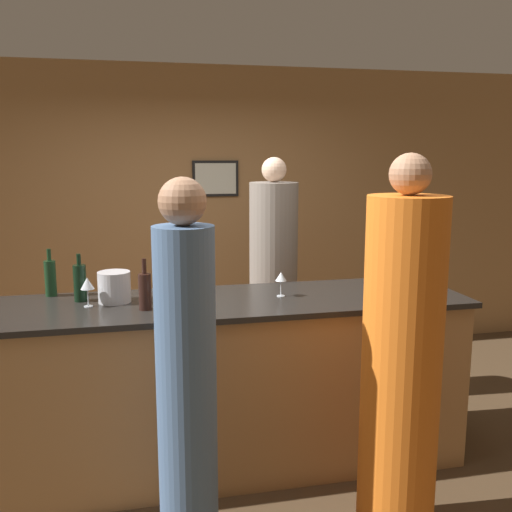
# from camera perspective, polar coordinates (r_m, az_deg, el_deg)

# --- Properties ---
(ground_plane) EXTENTS (14.00, 14.00, 0.00)m
(ground_plane) POSITION_cam_1_polar(r_m,az_deg,el_deg) (3.95, -2.85, -19.94)
(ground_plane) COLOR #4C3823
(back_wall) EXTENTS (8.00, 0.08, 2.80)m
(back_wall) POSITION_cam_1_polar(r_m,az_deg,el_deg) (5.53, -6.63, 4.08)
(back_wall) COLOR #A37547
(back_wall) RESTS_ON ground_plane
(bar_counter) EXTENTS (3.01, 0.81, 1.09)m
(bar_counter) POSITION_cam_1_polar(r_m,az_deg,el_deg) (3.70, -2.93, -12.58)
(bar_counter) COLOR #B27F4C
(bar_counter) RESTS_ON ground_plane
(bartender) EXTENTS (0.38, 0.38, 1.96)m
(bartender) POSITION_cam_1_polar(r_m,az_deg,el_deg) (4.53, 1.75, -3.51)
(bartender) COLOR gray
(bartender) RESTS_ON ground_plane
(guest_0) EXTENTS (0.29, 0.29, 1.88)m
(guest_0) POSITION_cam_1_polar(r_m,az_deg,el_deg) (2.82, -6.97, -12.47)
(guest_0) COLOR #4C6B93
(guest_0) RESTS_ON ground_plane
(guest_1) EXTENTS (0.40, 0.40, 1.99)m
(guest_1) POSITION_cam_1_polar(r_m,az_deg,el_deg) (3.00, 14.31, -10.84)
(guest_1) COLOR orange
(guest_1) RESTS_ON ground_plane
(wine_bottle_0) EXTENTS (0.07, 0.07, 0.30)m
(wine_bottle_0) POSITION_cam_1_polar(r_m,az_deg,el_deg) (3.83, -19.87, -2.02)
(wine_bottle_0) COLOR #19381E
(wine_bottle_0) RESTS_ON bar_counter
(wine_bottle_1) EXTENTS (0.08, 0.08, 0.29)m
(wine_bottle_1) POSITION_cam_1_polar(r_m,az_deg,el_deg) (3.63, -17.19, -2.53)
(wine_bottle_1) COLOR black
(wine_bottle_1) RESTS_ON bar_counter
(wine_bottle_2) EXTENTS (0.07, 0.07, 0.30)m
(wine_bottle_2) POSITION_cam_1_polar(r_m,az_deg,el_deg) (3.34, -11.05, -3.41)
(wine_bottle_2) COLOR black
(wine_bottle_2) RESTS_ON bar_counter
(ice_bucket) EXTENTS (0.20, 0.20, 0.19)m
(ice_bucket) POSITION_cam_1_polar(r_m,az_deg,el_deg) (3.56, -13.98, -3.02)
(ice_bucket) COLOR silver
(ice_bucket) RESTS_ON bar_counter
(wine_glass_0) EXTENTS (0.06, 0.06, 0.16)m
(wine_glass_0) POSITION_cam_1_polar(r_m,az_deg,el_deg) (3.75, 15.11, -2.03)
(wine_glass_0) COLOR silver
(wine_glass_0) RESTS_ON bar_counter
(wine_glass_1) EXTENTS (0.07, 0.07, 0.16)m
(wine_glass_1) POSITION_cam_1_polar(r_m,az_deg,el_deg) (3.22, -8.11, -3.77)
(wine_glass_1) COLOR silver
(wine_glass_1) RESTS_ON bar_counter
(wine_glass_2) EXTENTS (0.07, 0.07, 0.16)m
(wine_glass_2) POSITION_cam_1_polar(r_m,az_deg,el_deg) (3.59, 2.52, -2.16)
(wine_glass_2) COLOR silver
(wine_glass_2) RESTS_ON bar_counter
(wine_glass_3) EXTENTS (0.07, 0.07, 0.18)m
(wine_glass_3) POSITION_cam_1_polar(r_m,az_deg,el_deg) (3.68, 12.76, -1.84)
(wine_glass_3) COLOR silver
(wine_glass_3) RESTS_ON bar_counter
(wine_glass_4) EXTENTS (0.08, 0.08, 0.18)m
(wine_glass_4) POSITION_cam_1_polar(r_m,az_deg,el_deg) (3.48, -16.52, -2.72)
(wine_glass_4) COLOR silver
(wine_glass_4) RESTS_ON bar_counter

